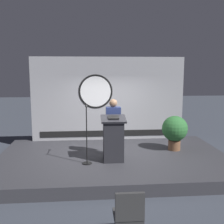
% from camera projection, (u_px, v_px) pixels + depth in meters
% --- Properties ---
extents(ground_plane, '(40.00, 40.00, 0.00)m').
position_uv_depth(ground_plane, '(114.00, 166.00, 7.70)').
color(ground_plane, '#383D47').
extents(stage_platform, '(6.40, 4.00, 0.30)m').
position_uv_depth(stage_platform, '(114.00, 161.00, 7.67)').
color(stage_platform, '#333338').
rests_on(stage_platform, ground).
extents(banner_display, '(5.14, 0.12, 2.80)m').
position_uv_depth(banner_display, '(108.00, 99.00, 9.25)').
color(banner_display, '#9E9EA3').
rests_on(banner_display, stage_platform).
extents(podium, '(0.64, 0.50, 1.21)m').
position_uv_depth(podium, '(113.00, 139.00, 7.12)').
color(podium, '#26262B').
rests_on(podium, stage_platform).
extents(speaker_person, '(0.40, 0.26, 1.59)m').
position_uv_depth(speaker_person, '(113.00, 127.00, 7.56)').
color(speaker_person, black).
rests_on(speaker_person, stage_platform).
extents(microphone_stand, '(0.24, 0.60, 1.48)m').
position_uv_depth(microphone_stand, '(87.00, 143.00, 6.98)').
color(microphone_stand, black).
rests_on(microphone_stand, stage_platform).
extents(potted_plant, '(0.76, 0.76, 1.03)m').
position_uv_depth(potted_plant, '(175.00, 130.00, 8.12)').
color(potted_plant, brown).
rests_on(potted_plant, stage_platform).
extents(audience_chair_left, '(0.44, 0.45, 0.89)m').
position_uv_depth(audience_chair_left, '(129.00, 214.00, 4.19)').
color(audience_chair_left, black).
rests_on(audience_chair_left, ground).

